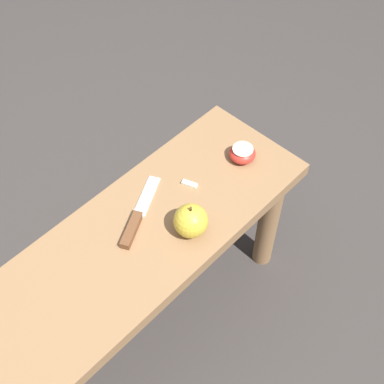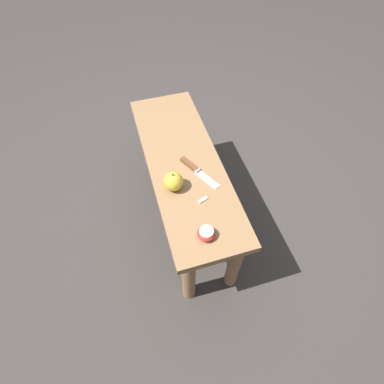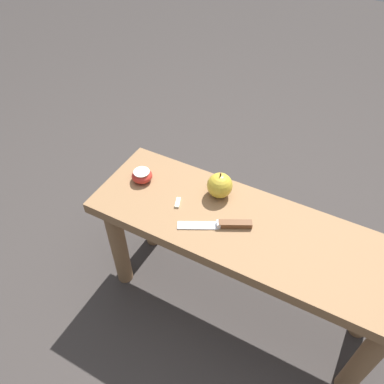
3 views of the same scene
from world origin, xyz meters
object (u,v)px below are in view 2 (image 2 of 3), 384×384
apple_whole (173,182)px  wooden_bench (184,175)px  apple_cut (206,233)px  knife (194,168)px

apple_whole → wooden_bench: bearing=148.4°
wooden_bench → apple_whole: 0.22m
wooden_bench → apple_cut: size_ratio=14.24×
wooden_bench → apple_cut: 0.43m
wooden_bench → apple_cut: (0.41, -0.02, 0.12)m
knife → apple_whole: size_ratio=2.27×
apple_whole → apple_cut: 0.28m
knife → apple_cut: 0.36m
apple_cut → knife: bearing=171.1°
knife → apple_whole: bearing=-84.5°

